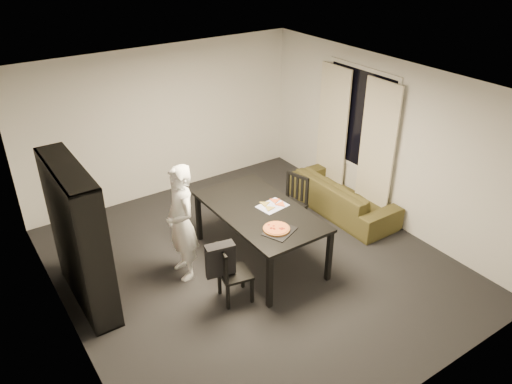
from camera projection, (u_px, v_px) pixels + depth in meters
room at (253, 184)px, 6.53m from camera, size 5.01×5.51×2.61m
window_pane at (359, 119)px, 8.09m from camera, size 0.02×1.40×1.60m
window_frame at (359, 119)px, 8.09m from camera, size 0.03×1.52×1.72m
curtain_left at (377, 151)px, 7.84m from camera, size 0.03×0.70×2.25m
curtain_right at (332, 130)px, 8.60m from camera, size 0.03×0.70×2.25m
bookshelf at (79, 237)px, 6.07m from camera, size 0.35×1.50×1.90m
dining_table at (260, 214)px, 6.94m from camera, size 1.09×1.96×0.82m
chair_left at (229, 270)px, 6.28m from camera, size 0.45×0.45×0.82m
chair_right at (293, 200)px, 7.75m from camera, size 0.53×0.53×0.92m
draped_jacket at (220, 259)px, 6.14m from camera, size 0.39×0.23×0.45m
person at (181, 223)px, 6.59m from camera, size 0.43×0.62×1.65m
baking_tray at (280, 231)px, 6.41m from camera, size 0.49×0.45×0.01m
pepperoni_pizza at (276, 229)px, 6.43m from camera, size 0.35×0.35×0.03m
kitchen_towel at (272, 206)px, 6.98m from camera, size 0.44×0.35×0.01m
pizza_slices at (272, 204)px, 7.01m from camera, size 0.44×0.40×0.01m
sofa at (342, 196)px, 8.33m from camera, size 0.79×2.01×0.59m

